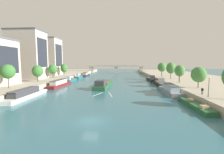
{
  "coord_description": "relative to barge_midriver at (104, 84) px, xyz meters",
  "views": [
    {
      "loc": [
        4.88,
        -23.15,
        9.2
      ],
      "look_at": [
        0.0,
        53.49,
        1.9
      ],
      "focal_mm": 24.77,
      "sensor_mm": 36.0,
      "label": 1
    }
  ],
  "objects": [
    {
      "name": "ground_plane",
      "position": [
        1.97,
        -34.94,
        -0.98
      ],
      "size": [
        400.0,
        400.0,
        0.0
      ],
      "primitive_type": "plane",
      "color": "#336675"
    },
    {
      "name": "quay_left",
      "position": [
        -37.52,
        20.06,
        -0.03
      ],
      "size": [
        36.0,
        170.0,
        1.88
      ],
      "primitive_type": "cube",
      "color": "#B2A893",
      "rests_on": "ground"
    },
    {
      "name": "quay_right",
      "position": [
        41.46,
        20.06,
        -0.03
      ],
      "size": [
        36.0,
        170.0,
        1.88
      ],
      "primitive_type": "cube",
      "color": "#B2A893",
      "rests_on": "ground"
    },
    {
      "name": "barge_midriver",
      "position": [
        0.0,
        0.0,
        0.0
      ],
      "size": [
        5.52,
        22.93,
        3.12
      ],
      "color": "#235633",
      "rests_on": "ground"
    },
    {
      "name": "wake_behind_barge",
      "position": [
        1.78,
        -14.45,
        -0.96
      ],
      "size": [
        5.59,
        6.06,
        0.03
      ],
      "color": "#A5D1DB",
      "rests_on": "ground"
    },
    {
      "name": "moored_boat_left_lone",
      "position": [
        -17.79,
        -20.26,
        0.07
      ],
      "size": [
        2.94,
        16.38,
        2.51
      ],
      "color": "silver",
      "rests_on": "ground"
    },
    {
      "name": "moored_boat_left_midway",
      "position": [
        -16.93,
        -0.8,
        0.11
      ],
      "size": [
        3.41,
        16.58,
        2.61
      ],
      "color": "maroon",
      "rests_on": "ground"
    },
    {
      "name": "moored_boat_left_far",
      "position": [
        -17.74,
        14.93,
        -0.14
      ],
      "size": [
        2.32,
        10.61,
        2.78
      ],
      "color": "#23666B",
      "rests_on": "ground"
    },
    {
      "name": "moored_boat_left_end",
      "position": [
        -17.65,
        28.82,
        -0.03
      ],
      "size": [
        2.25,
        10.83,
        3.03
      ],
      "color": "#23666B",
      "rests_on": "ground"
    },
    {
      "name": "moored_boat_left_downstream",
      "position": [
        -17.65,
        45.34,
        0.07
      ],
      "size": [
        3.49,
        16.89,
        2.51
      ],
      "color": "#1E284C",
      "rests_on": "ground"
    },
    {
      "name": "moored_boat_right_upstream",
      "position": [
        21.7,
        -26.62,
        -0.46
      ],
      "size": [
        2.57,
        11.85,
        2.07
      ],
      "color": "#235633",
      "rests_on": "ground"
    },
    {
      "name": "moored_boat_right_far",
      "position": [
        20.99,
        -11.97,
        0.21
      ],
      "size": [
        3.02,
        14.64,
        2.85
      ],
      "color": "gray",
      "rests_on": "ground"
    },
    {
      "name": "moored_boat_right_downstream",
      "position": [
        21.74,
        3.76,
        0.0
      ],
      "size": [
        2.4,
        11.69,
        3.38
      ],
      "color": "black",
      "rests_on": "ground"
    },
    {
      "name": "moored_boat_right_lone",
      "position": [
        21.29,
        18.9,
        -0.09
      ],
      "size": [
        2.61,
        11.62,
        3.08
      ],
      "color": "black",
      "rests_on": "ground"
    },
    {
      "name": "tree_left_far",
      "position": [
        -25.41,
        -16.4,
        5.6
      ],
      "size": [
        3.87,
        3.87,
        6.75
      ],
      "color": "brown",
      "rests_on": "quay_left"
    },
    {
      "name": "tree_left_end_of_row",
      "position": [
        -25.34,
        -1.07,
        4.89
      ],
      "size": [
        4.02,
        4.02,
        6.23
      ],
      "color": "brown",
      "rests_on": "quay_left"
    },
    {
      "name": "tree_left_second",
      "position": [
        -25.43,
        12.22,
        4.99
      ],
      "size": [
        4.16,
        4.16,
        6.23
      ],
      "color": "brown",
      "rests_on": "quay_left"
    },
    {
      "name": "tree_left_by_lamp",
      "position": [
        -25.66,
        26.86,
        4.9
      ],
      "size": [
        3.91,
        3.91,
        6.42
      ],
      "color": "brown",
      "rests_on": "quay_left"
    },
    {
      "name": "tree_right_past_mid",
      "position": [
        28.7,
        -12.86,
        4.76
      ],
      "size": [
        4.09,
        4.09,
        6.08
      ],
      "color": "brown",
      "rests_on": "quay_right"
    },
    {
      "name": "tree_right_end_of_row",
      "position": [
        27.73,
        -0.93,
        5.21
      ],
      "size": [
        3.56,
        3.56,
        6.4
      ],
      "color": "brown",
      "rests_on": "quay_right"
    },
    {
      "name": "tree_right_nearest",
      "position": [
        28.06,
        10.31,
        5.76
      ],
      "size": [
        3.84,
        3.84,
        7.29
      ],
      "color": "brown",
      "rests_on": "quay_right"
    },
    {
      "name": "tree_right_far",
      "position": [
        27.66,
        23.67,
        5.74
      ],
      "size": [
        4.36,
        4.36,
        7.2
      ],
      "color": "brown",
      "rests_on": "quay_right"
    },
    {
      "name": "lamppost_right_bank",
      "position": [
        25.36,
        -24.33,
        3.23
      ],
      "size": [
        0.28,
        0.28,
        4.23
      ],
      "color": "black",
      "rests_on": "quay_right"
    },
    {
      "name": "building_left_tall",
      "position": [
        -35.37,
        8.96,
        11.63
      ],
      "size": [
        14.55,
        10.61,
        21.41
      ],
      "color": "#BCB2A8",
      "rests_on": "quay_left"
    },
    {
      "name": "building_left_far_end",
      "position": [
        -35.37,
        28.84,
        11.42
      ],
      "size": [
        12.85,
        11.4,
        20.99
      ],
      "color": "#BCB2A8",
      "rests_on": "quay_left"
    },
    {
      "name": "bridge_far",
      "position": [
        1.97,
        73.93,
        3.54
      ],
      "size": [
        66.98,
        4.4,
        6.96
      ],
      "color": "#ADA899",
      "rests_on": "ground"
    },
    {
      "name": "person_on_quay",
      "position": [
        25.26,
        -22.04,
        1.83
      ],
      "size": [
        0.5,
        0.31,
        1.62
      ],
      "color": "#473D33",
      "rests_on": "quay_right"
    }
  ]
}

